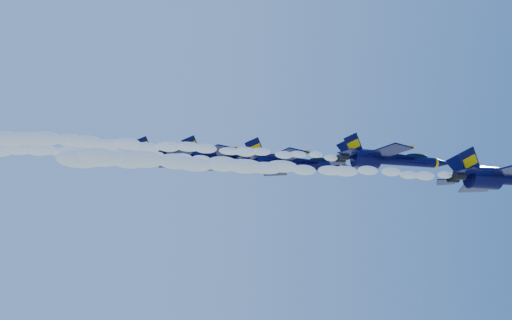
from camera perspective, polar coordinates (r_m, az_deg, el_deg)
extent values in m
ellipsoid|color=black|center=(76.38, 21.76, -1.66)|extent=(1.65, 2.85, 6.76)
cube|color=black|center=(80.82, 21.23, -2.48)|extent=(5.67, 6.72, 0.19)
cube|color=#FCB900|center=(81.67, 22.08, -2.45)|extent=(2.55, 5.29, 0.11)
cube|color=black|center=(74.64, 20.61, -0.14)|extent=(3.44, 1.09, 3.71)
cube|color=black|center=(76.43, 19.72, -0.62)|extent=(3.44, 1.09, 3.71)
cylinder|color=black|center=(73.81, 19.67, -1.43)|extent=(1.27, 1.16, 1.16)
cylinder|color=black|center=(74.93, 19.12, -1.71)|extent=(1.27, 1.16, 1.16)
cube|color=#FCB900|center=(78.59, 23.80, -1.17)|extent=(11.63, 0.37, 0.08)
ellipsoid|color=white|center=(65.14, 1.41, -0.69)|extent=(46.25, 2.21, 1.99)
cylinder|color=black|center=(85.18, 14.79, -0.09)|extent=(8.95, 1.49, 1.49)
ellipsoid|color=black|center=(82.54, 10.92, 0.15)|extent=(1.55, 2.69, 6.37)
cone|color=black|center=(87.94, 18.14, -0.33)|extent=(2.59, 1.49, 1.49)
cylinder|color=#FCB900|center=(87.34, 17.46, -0.28)|extent=(0.35, 1.55, 1.55)
ellipsoid|color=black|center=(86.17, 15.75, 0.31)|extent=(3.58, 1.16, 0.98)
cube|color=#FCB900|center=(86.09, 15.77, 0.12)|extent=(4.18, 0.99, 0.18)
cube|color=black|center=(79.84, 13.21, 0.92)|extent=(5.33, 6.32, 0.18)
cube|color=black|center=(86.73, 10.97, -0.65)|extent=(5.33, 6.32, 0.18)
cube|color=#FCB900|center=(80.47, 14.10, 0.91)|extent=(2.40, 4.98, 0.10)
cube|color=#FCB900|center=(87.32, 11.81, -0.65)|extent=(2.40, 4.98, 0.10)
cube|color=black|center=(81.26, 9.73, 1.50)|extent=(3.24, 1.02, 3.49)
cube|color=black|center=(83.09, 9.19, 1.05)|extent=(3.24, 1.02, 3.49)
cylinder|color=black|center=(80.66, 8.82, 0.40)|extent=(1.19, 1.09, 1.09)
cylinder|color=black|center=(81.80, 8.50, 0.14)|extent=(1.19, 1.09, 1.09)
cube|color=#FCB900|center=(84.11, 12.94, 0.54)|extent=(10.94, 0.35, 0.08)
ellipsoid|color=white|center=(76.09, -8.18, 1.23)|extent=(46.25, 2.08, 1.87)
cylinder|color=black|center=(89.58, 5.40, -0.51)|extent=(9.57, 1.60, 1.60)
ellipsoid|color=black|center=(87.79, 1.23, -0.27)|extent=(1.66, 2.87, 6.81)
cone|color=black|center=(91.62, 9.07, -0.74)|extent=(2.77, 1.60, 1.60)
cylinder|color=#FCB900|center=(91.17, 8.33, -0.69)|extent=(0.37, 1.66, 1.66)
ellipsoid|color=black|center=(90.37, 6.47, -0.09)|extent=(3.83, 1.24, 1.05)
cube|color=#FCB900|center=(90.27, 6.48, -0.28)|extent=(4.47, 1.06, 0.19)
cube|color=black|center=(84.34, 3.18, 0.49)|extent=(5.70, 6.76, 0.19)
cube|color=black|center=(92.21, 1.76, -1.06)|extent=(5.70, 6.76, 0.19)
cube|color=#FCB900|center=(84.78, 4.15, 0.50)|extent=(2.56, 5.33, 0.11)
cube|color=#FCB900|center=(92.61, 2.65, -1.05)|extent=(2.56, 5.33, 0.11)
cube|color=black|center=(86.73, -0.10, 1.08)|extent=(3.46, 1.09, 3.73)
cube|color=black|center=(88.81, -0.41, 0.64)|extent=(3.46, 1.09, 3.73)
cylinder|color=black|center=(86.35, -1.06, -0.02)|extent=(1.28, 1.17, 1.17)
cylinder|color=black|center=(87.64, -1.24, -0.28)|extent=(1.28, 1.17, 1.17)
cube|color=#FCB900|center=(88.92, 3.42, 0.13)|extent=(11.70, 0.37, 0.09)
ellipsoid|color=white|center=(85.65, -16.86, 0.68)|extent=(46.25, 2.22, 2.00)
cylinder|color=black|center=(91.81, -1.38, -0.05)|extent=(8.93, 1.49, 1.49)
ellipsoid|color=black|center=(90.84, -5.26, 0.17)|extent=(1.55, 2.68, 6.35)
cone|color=black|center=(93.04, 2.09, -0.28)|extent=(2.58, 1.49, 1.49)
cylinder|color=#FCB900|center=(92.76, 1.38, -0.23)|extent=(0.35, 1.55, 1.55)
ellipsoid|color=black|center=(92.35, -0.35, 0.32)|extent=(3.57, 1.16, 0.98)
cube|color=#FCB900|center=(92.26, -0.35, 0.14)|extent=(4.17, 0.99, 0.18)
cube|color=black|center=(87.34, -3.75, 0.87)|extent=(5.32, 6.31, 0.18)
cube|color=black|center=(94.85, -4.50, -0.56)|extent=(5.32, 6.31, 0.18)
cube|color=#FCB900|center=(87.58, -2.85, 0.87)|extent=(2.39, 4.97, 0.10)
cube|color=#FCB900|center=(95.07, -3.67, -0.56)|extent=(2.39, 4.97, 0.10)
cube|color=black|center=(90.09, -6.52, 1.38)|extent=(3.23, 1.02, 3.48)
cube|color=black|center=(92.06, -6.66, 0.98)|extent=(3.23, 1.02, 3.48)
cylinder|color=black|center=(89.87, -7.40, 0.40)|extent=(1.19, 1.09, 1.09)
cylinder|color=black|center=(91.10, -7.48, 0.16)|extent=(1.19, 1.09, 1.09)
cube|color=#FCB900|center=(91.53, -3.21, 0.53)|extent=(10.92, 0.35, 0.08)
ellipsoid|color=white|center=(91.59, -22.31, 1.05)|extent=(46.25, 2.07, 1.87)
cylinder|color=black|center=(98.81, -6.62, 0.15)|extent=(8.48, 1.41, 1.41)
ellipsoid|color=black|center=(98.41, -10.06, 0.35)|extent=(1.47, 2.54, 6.03)
cone|color=black|center=(99.47, -3.49, -0.05)|extent=(2.45, 1.41, 1.41)
cylinder|color=#FCB900|center=(99.31, -4.13, -0.01)|extent=(0.33, 1.47, 1.47)
ellipsoid|color=black|center=(99.18, -5.68, 0.48)|extent=(3.39, 1.10, 0.93)
cube|color=#FCB900|center=(99.10, -5.69, 0.33)|extent=(3.96, 0.94, 0.17)
cube|color=black|center=(94.91, -8.91, 0.97)|extent=(5.05, 5.99, 0.17)
cube|color=black|center=(102.10, -9.21, -0.30)|extent=(5.05, 5.99, 0.17)
cube|color=#FCB900|center=(95.02, -8.12, 0.97)|extent=(2.27, 4.72, 0.09)
cube|color=#FCB900|center=(102.20, -8.47, -0.30)|extent=(2.27, 4.72, 0.09)
cube|color=black|center=(97.86, -11.19, 1.41)|extent=(3.07, 0.97, 3.30)
cube|color=black|center=(99.74, -11.23, 1.06)|extent=(3.07, 0.97, 3.30)
cylinder|color=black|center=(97.75, -11.97, 0.55)|extent=(1.13, 1.04, 1.04)
cylinder|color=black|center=(98.93, -11.98, 0.34)|extent=(1.13, 1.04, 1.04)
cube|color=#FCB900|center=(98.80, -8.23, 0.66)|extent=(10.37, 0.33, 0.08)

